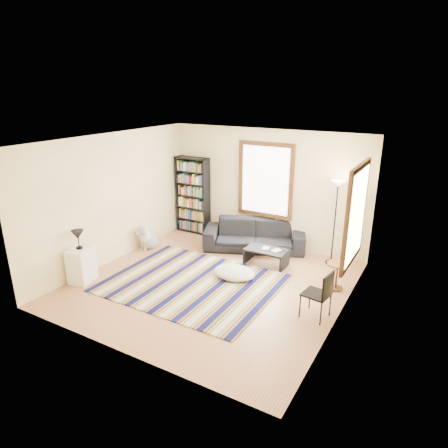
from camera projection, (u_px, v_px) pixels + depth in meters
The scene contains 21 objects.
floor at pixel (212, 286), 7.95m from camera, with size 5.00×5.00×0.10m, color tan.
ceiling at pixel (210, 138), 7.00m from camera, with size 5.00×5.00×0.10m, color white.
wall_back at pixel (267, 188), 9.56m from camera, with size 5.00×0.10×2.80m, color #FCEDA9.
wall_front at pixel (112, 268), 5.39m from camera, with size 5.00×0.10×2.80m, color #FCEDA9.
wall_left at pixel (111, 198), 8.67m from camera, with size 0.10×5.00×2.80m, color #FCEDA9.
wall_right at pixel (349, 242), 6.28m from camera, with size 0.10×5.00×2.80m, color #FCEDA9.
window_back at pixel (265, 180), 9.43m from camera, with size 1.20×0.06×1.60m, color white.
window_right at pixel (356, 215), 6.90m from camera, with size 0.06×1.20×1.60m, color white.
rug at pixel (192, 283), 7.94m from camera, with size 3.27×2.62×0.02m, color #0B0E3B.
sofa at pixel (254, 235), 9.52m from camera, with size 0.92×2.36×0.69m, color black.
bookshelf at pixel (193, 195), 10.44m from camera, with size 0.90×0.30×2.00m, color black.
coffee_table at pixel (266, 257), 8.72m from camera, with size 0.90×0.50×0.36m, color black.
book_a at pixel (262, 248), 8.70m from camera, with size 0.20×0.15×0.02m, color beige.
book_b at pixel (274, 249), 8.63m from camera, with size 0.15×0.21×0.02m, color beige.
floor_cushion at pixel (234, 273), 8.14m from camera, with size 0.88×0.66×0.22m, color beige.
floor_lamp at pixel (335, 223), 8.55m from camera, with size 0.30×0.30×1.86m, color black, non-canonical shape.
side_table at pixel (337, 276), 7.64m from camera, with size 0.40×0.40×0.54m, color #4B2A12.
folding_chair at pixel (316, 294), 6.66m from camera, with size 0.42×0.40×0.86m, color black.
white_cabinet at pixel (82, 265), 7.93m from camera, with size 0.38×0.50×0.70m, color white.
table_lamp at pixel (78, 240), 7.75m from camera, with size 0.24×0.24×0.38m, color black, non-canonical shape.
dog at pixel (150, 237), 9.55m from camera, with size 0.43×0.60×0.60m, color #B1B1B1, non-canonical shape.
Camera 1 is at (3.75, -6.04, 3.73)m, focal length 32.00 mm.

